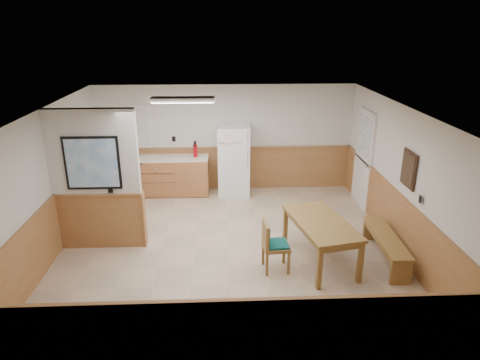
{
  "coord_description": "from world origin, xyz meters",
  "views": [
    {
      "loc": [
        -0.1,
        -6.78,
        3.79
      ],
      "look_at": [
        0.23,
        0.4,
        1.15
      ],
      "focal_mm": 32.0,
      "sensor_mm": 36.0,
      "label": 1
    }
  ],
  "objects_px": {
    "refrigerator": "(234,160)",
    "dining_table": "(321,226)",
    "dining_bench": "(386,242)",
    "dining_chair": "(271,242)",
    "soap_bottle": "(132,153)",
    "fire_extinguisher": "(195,150)"
  },
  "relations": [
    {
      "from": "refrigerator",
      "to": "dining_table",
      "type": "height_order",
      "value": "refrigerator"
    },
    {
      "from": "dining_table",
      "to": "dining_bench",
      "type": "distance_m",
      "value": 1.17
    },
    {
      "from": "dining_table",
      "to": "dining_chair",
      "type": "xyz_separation_m",
      "value": [
        -0.85,
        -0.22,
        -0.16
      ]
    },
    {
      "from": "dining_table",
      "to": "dining_bench",
      "type": "height_order",
      "value": "dining_table"
    },
    {
      "from": "dining_table",
      "to": "soap_bottle",
      "type": "distance_m",
      "value": 4.89
    },
    {
      "from": "refrigerator",
      "to": "dining_table",
      "type": "relative_size",
      "value": 0.95
    },
    {
      "from": "fire_extinguisher",
      "to": "refrigerator",
      "type": "bearing_deg",
      "value": -13.24
    },
    {
      "from": "dining_table",
      "to": "fire_extinguisher",
      "type": "bearing_deg",
      "value": 112.96
    },
    {
      "from": "refrigerator",
      "to": "dining_chair",
      "type": "height_order",
      "value": "refrigerator"
    },
    {
      "from": "dining_bench",
      "to": "fire_extinguisher",
      "type": "bearing_deg",
      "value": 138.32
    },
    {
      "from": "dining_bench",
      "to": "dining_chair",
      "type": "bearing_deg",
      "value": -171.85
    },
    {
      "from": "refrigerator",
      "to": "soap_bottle",
      "type": "bearing_deg",
      "value": -177.92
    },
    {
      "from": "refrigerator",
      "to": "dining_bench",
      "type": "distance_m",
      "value": 4.02
    },
    {
      "from": "refrigerator",
      "to": "dining_bench",
      "type": "relative_size",
      "value": 1.03
    },
    {
      "from": "dining_chair",
      "to": "soap_bottle",
      "type": "distance_m",
      "value": 4.47
    },
    {
      "from": "fire_extinguisher",
      "to": "soap_bottle",
      "type": "bearing_deg",
      "value": 168.3
    },
    {
      "from": "dining_bench",
      "to": "dining_chair",
      "type": "height_order",
      "value": "dining_chair"
    },
    {
      "from": "fire_extinguisher",
      "to": "soap_bottle",
      "type": "xyz_separation_m",
      "value": [
        -1.46,
        0.03,
        -0.07
      ]
    },
    {
      "from": "refrigerator",
      "to": "fire_extinguisher",
      "type": "bearing_deg",
      "value": -178.88
    },
    {
      "from": "soap_bottle",
      "to": "dining_table",
      "type": "bearing_deg",
      "value": -41.22
    },
    {
      "from": "refrigerator",
      "to": "dining_chair",
      "type": "distance_m",
      "value": 3.42
    },
    {
      "from": "dining_bench",
      "to": "fire_extinguisher",
      "type": "xyz_separation_m",
      "value": [
        -3.34,
        3.2,
        0.72
      ]
    }
  ]
}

